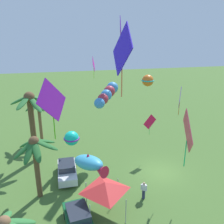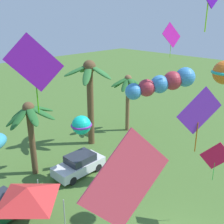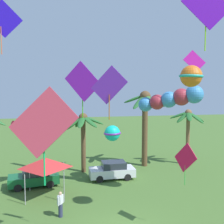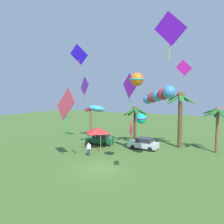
# 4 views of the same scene
# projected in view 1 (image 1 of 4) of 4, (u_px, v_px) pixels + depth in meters

# --- Properties ---
(ground_plane) EXTENTS (120.00, 120.00, 0.00)m
(ground_plane) POSITION_uv_depth(u_px,v_px,m) (161.00, 172.00, 24.27)
(ground_plane) COLOR #476B2D
(palm_tree_0) EXTENTS (4.22, 4.30, 7.64)m
(palm_tree_0) POSITION_uv_depth(u_px,v_px,m) (31.00, 112.00, 24.71)
(palm_tree_0) COLOR brown
(palm_tree_0) RESTS_ON ground
(palm_tree_1) EXTENTS (3.73, 3.68, 5.59)m
(palm_tree_1) POSITION_uv_depth(u_px,v_px,m) (35.00, 152.00, 19.50)
(palm_tree_1) COLOR brown
(palm_tree_1) RESTS_ON ground
(palm_tree_2) EXTENTS (3.65, 3.51, 5.75)m
(palm_tree_2) POSITION_uv_depth(u_px,v_px,m) (39.00, 108.00, 29.30)
(palm_tree_2) COLOR brown
(palm_tree_2) RESTS_ON ground
(parked_car_0) EXTENTS (3.92, 1.79, 1.51)m
(parked_car_0) POSITION_uv_depth(u_px,v_px,m) (67.00, 170.00, 23.26)
(parked_car_0) COLOR silver
(parked_car_0) RESTS_ON ground
(parked_car_1) EXTENTS (4.11, 2.26, 1.51)m
(parked_car_1) POSITION_uv_depth(u_px,v_px,m) (79.00, 219.00, 17.36)
(parked_car_1) COLOR #145B2D
(parked_car_1) RESTS_ON ground
(spectator_0) EXTENTS (0.39, 0.49, 1.59)m
(spectator_0) POSITION_uv_depth(u_px,v_px,m) (144.00, 190.00, 20.34)
(spectator_0) COLOR #2D3351
(spectator_0) RESTS_ON ground
(festival_tent) EXTENTS (2.86, 2.86, 2.85)m
(festival_tent) POSITION_uv_depth(u_px,v_px,m) (105.00, 187.00, 18.14)
(festival_tent) COLOR #9E9EA3
(festival_tent) RESTS_ON ground
(kite_ball_0) EXTENTS (1.84, 1.84, 1.33)m
(kite_ball_0) POSITION_uv_depth(u_px,v_px,m) (72.00, 138.00, 22.14)
(kite_ball_0) COLOR #12CDB3
(kite_diamond_1) EXTENTS (3.16, 0.77, 4.51)m
(kite_diamond_1) POSITION_uv_depth(u_px,v_px,m) (121.00, 33.00, 24.83)
(kite_diamond_1) COLOR #6811C7
(kite_diamond_2) EXTENTS (0.54, 1.62, 2.36)m
(kite_diamond_2) POSITION_uv_depth(u_px,v_px,m) (150.00, 122.00, 26.01)
(kite_diamond_2) COLOR #E31346
(kite_diamond_3) EXTENTS (1.61, 0.89, 2.53)m
(kite_diamond_3) POSITION_uv_depth(u_px,v_px,m) (180.00, 98.00, 20.86)
(kite_diamond_3) COLOR purple
(kite_ball_4) EXTENTS (1.57, 1.57, 1.19)m
(kite_ball_4) POSITION_uv_depth(u_px,v_px,m) (148.00, 81.00, 24.82)
(kite_ball_4) COLOR orange
(kite_diamond_5) EXTENTS (2.78, 0.40, 3.88)m
(kite_diamond_5) POSITION_uv_depth(u_px,v_px,m) (122.00, 51.00, 12.47)
(kite_diamond_5) COLOR #2A11DA
(kite_diamond_6) EXTENTS (1.67, 0.40, 2.37)m
(kite_diamond_6) POSITION_uv_depth(u_px,v_px,m) (94.00, 65.00, 26.07)
(kite_diamond_6) COLOR #D91DAE
(kite_diamond_7) EXTENTS (3.34, 0.99, 4.80)m
(kite_diamond_7) POSITION_uv_depth(u_px,v_px,m) (188.00, 132.00, 18.50)
(kite_diamond_7) COLOR #DE3E57
(kite_fish_8) EXTENTS (2.87, 2.51, 1.28)m
(kite_fish_8) POSITION_uv_depth(u_px,v_px,m) (90.00, 163.00, 15.92)
(kite_fish_8) COLOR #389FC4
(kite_diamond_9) EXTENTS (2.97, 2.07, 4.95)m
(kite_diamond_9) POSITION_uv_depth(u_px,v_px,m) (52.00, 101.00, 18.28)
(kite_diamond_9) COLOR purple
(kite_tube_10) EXTENTS (4.00, 3.04, 1.92)m
(kite_tube_10) POSITION_uv_depth(u_px,v_px,m) (107.00, 94.00, 25.17)
(kite_tube_10) COLOR #3A88CE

